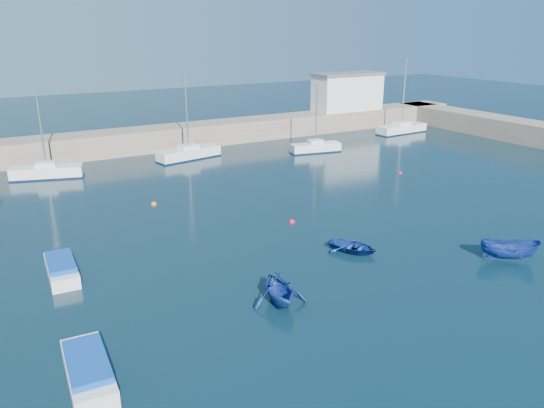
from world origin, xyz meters
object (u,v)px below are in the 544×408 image
harbor_office (347,93)px  sailboat_8 (401,128)px  motorboat_1 (61,269)px  dinghy_left (279,288)px  motorboat_0 (88,370)px  sailboat_7 (315,147)px  dinghy_center (353,247)px  sailboat_6 (189,153)px  dinghy_right (509,250)px  sailboat_5 (47,172)px

harbor_office → sailboat_8: sailboat_8 is taller
motorboat_1 → dinghy_left: bearing=-41.4°
motorboat_0 → sailboat_8: bearing=38.1°
sailboat_7 → motorboat_0: sailboat_7 is taller
motorboat_1 → dinghy_left: dinghy_left is taller
motorboat_1 → dinghy_center: 18.14m
motorboat_1 → dinghy_center: motorboat_1 is taller
harbor_office → sailboat_6: (-27.09, -6.66, -4.44)m
sailboat_7 → harbor_office: bearing=-39.0°
dinghy_left → dinghy_right: (15.43, -2.47, -0.20)m
sailboat_8 → motorboat_0: (-49.51, -34.61, -0.14)m
motorboat_0 → dinghy_right: size_ratio=1.34×
sailboat_8 → dinghy_right: (-23.88, -35.45, 0.06)m
motorboat_1 → sailboat_5: bearing=86.6°
sailboat_5 → dinghy_center: (14.78, -29.18, -0.32)m
motorboat_0 → motorboat_1: 10.84m
sailboat_6 → sailboat_7: (14.22, -4.29, -0.06)m
harbor_office → dinghy_center: size_ratio=3.10×
sailboat_7 → dinghy_center: (-14.41, -25.49, -0.26)m
sailboat_5 → harbor_office: bearing=-63.5°
dinghy_right → sailboat_5: bearing=71.2°
motorboat_0 → dinghy_left: size_ratio=1.43×
harbor_office → sailboat_5: sailboat_5 is taller
harbor_office → dinghy_center: (-27.28, -36.44, -4.77)m
harbor_office → dinghy_right: bearing=-114.8°
harbor_office → dinghy_center: bearing=-126.8°
harbor_office → motorboat_0: bearing=-137.4°
sailboat_6 → motorboat_1: 29.76m
dinghy_right → motorboat_1: bearing=103.6°
sailboat_7 → motorboat_0: size_ratio=1.62×
harbor_office → dinghy_left: bearing=-131.2°
harbor_office → motorboat_0: (-45.21, -41.61, -4.60)m
sailboat_5 → dinghy_center: sailboat_5 is taller
sailboat_6 → dinghy_right: sailboat_6 is taller
harbor_office → sailboat_7: 17.48m
motorboat_1 → motorboat_0: bearing=-91.1°
motorboat_0 → dinghy_left: bearing=12.3°
harbor_office → sailboat_7: (-12.86, -10.95, -4.51)m
dinghy_center → sailboat_8: bearing=14.0°
harbor_office → motorboat_1: bearing=-145.3°
sailboat_6 → dinghy_center: (-0.19, -29.78, -0.32)m
motorboat_0 → dinghy_center: (17.93, 5.17, -0.17)m
harbor_office → sailboat_6: size_ratio=1.04×
sailboat_7 → dinghy_right: size_ratio=2.18×
sailboat_6 → sailboat_7: 14.85m
harbor_office → sailboat_7: sailboat_7 is taller
sailboat_6 → sailboat_8: bearing=-101.9°
sailboat_5 → dinghy_right: sailboat_5 is taller
motorboat_0 → sailboat_6: bearing=65.8°
harbor_office → sailboat_6: sailboat_6 is taller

